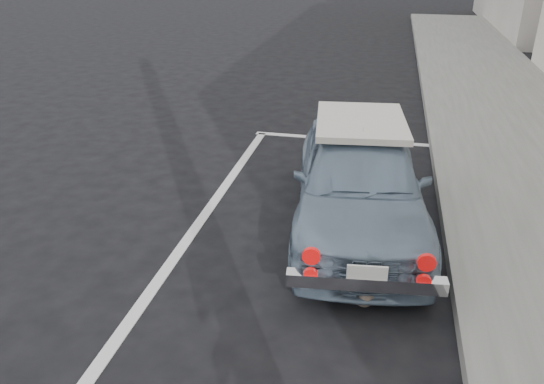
{
  "coord_description": "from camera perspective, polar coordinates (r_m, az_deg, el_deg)",
  "views": [
    {
      "loc": [
        1.05,
        -1.69,
        2.94
      ],
      "look_at": [
        0.07,
        2.78,
        0.75
      ],
      "focal_mm": 35.0,
      "sensor_mm": 36.0,
      "label": 1
    }
  ],
  "objects": [
    {
      "name": "cat",
      "position": [
        4.83,
        9.78,
        -10.6
      ],
      "size": [
        0.28,
        0.48,
        0.26
      ],
      "rotation": [
        0.0,
        0.0,
        0.23
      ],
      "color": "#716456",
      "rests_on": "ground"
    },
    {
      "name": "retro_coupe",
      "position": [
        5.86,
        9.35,
        1.63
      ],
      "size": [
        1.75,
        3.58,
        1.17
      ],
      "rotation": [
        0.0,
        0.0,
        0.11
      ],
      "color": "#778EA6",
      "rests_on": "ground"
    },
    {
      "name": "pline_front",
      "position": [
        8.72,
        7.99,
        5.62
      ],
      "size": [
        3.0,
        0.12,
        0.01
      ],
      "primitive_type": "cube",
      "color": "silver",
      "rests_on": "ground"
    },
    {
      "name": "pline_side",
      "position": [
        5.86,
        -8.92,
        -4.82
      ],
      "size": [
        0.12,
        7.0,
        0.01
      ],
      "primitive_type": "cube",
      "color": "silver",
      "rests_on": "ground"
    }
  ]
}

